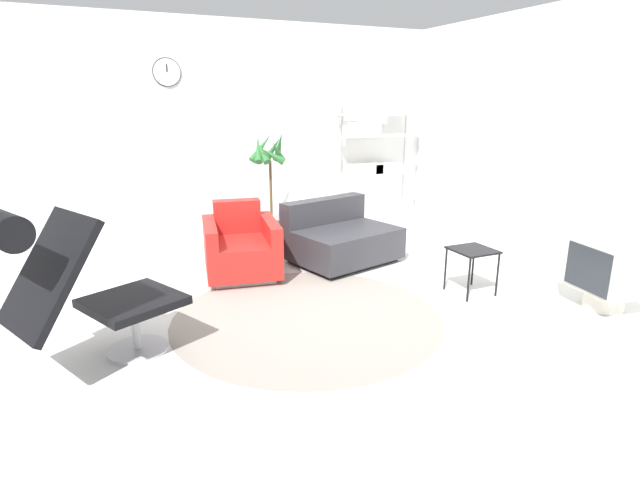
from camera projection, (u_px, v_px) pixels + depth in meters
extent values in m
plane|color=silver|center=(310.00, 302.00, 4.59)|extent=(12.00, 12.00, 0.00)
cube|color=white|center=(229.00, 130.00, 6.65)|extent=(12.00, 0.06, 2.80)
cylinder|color=black|center=(167.00, 72.00, 6.13)|extent=(0.34, 0.01, 0.34)
cylinder|color=white|center=(167.00, 72.00, 6.12)|extent=(0.32, 0.02, 0.32)
cube|color=black|center=(167.00, 68.00, 6.10)|extent=(0.01, 0.01, 0.10)
cube|color=white|center=(567.00, 137.00, 5.40)|extent=(0.06, 12.00, 2.80)
cylinder|color=gray|center=(307.00, 317.00, 4.26)|extent=(2.29, 2.29, 0.01)
cylinder|color=#BCBCC1|center=(138.00, 349.00, 3.70)|extent=(0.59, 0.59, 0.02)
cylinder|color=#BCBCC1|center=(136.00, 327.00, 3.65)|extent=(0.06, 0.06, 0.33)
cube|color=black|center=(133.00, 302.00, 3.60)|extent=(0.80, 0.80, 0.06)
cube|color=black|center=(49.00, 273.00, 3.10)|extent=(0.72, 0.76, 0.70)
cube|color=silver|center=(242.00, 272.00, 5.28)|extent=(0.71, 0.80, 0.06)
cube|color=red|center=(242.00, 255.00, 5.23)|extent=(0.63, 0.93, 0.33)
cube|color=red|center=(237.00, 216.00, 5.45)|extent=(0.52, 0.26, 0.36)
cube|color=red|center=(271.00, 244.00, 5.28)|extent=(0.26, 0.87, 0.53)
cube|color=red|center=(211.00, 248.00, 5.13)|extent=(0.26, 0.87, 0.53)
cube|color=black|center=(343.00, 259.00, 5.73)|extent=(1.18, 0.99, 0.05)
cube|color=#333338|center=(343.00, 243.00, 5.67)|extent=(1.32, 1.15, 0.35)
cube|color=#333338|center=(324.00, 211.00, 5.85)|extent=(1.14, 0.48, 0.29)
cube|color=black|center=(473.00, 250.00, 4.69)|extent=(0.38, 0.38, 0.02)
cylinder|color=black|center=(469.00, 280.00, 4.54)|extent=(0.02, 0.02, 0.42)
cylinder|color=black|center=(497.00, 275.00, 4.67)|extent=(0.02, 0.02, 0.42)
cylinder|color=black|center=(445.00, 269.00, 4.84)|extent=(0.02, 0.02, 0.42)
cylinder|color=black|center=(473.00, 265.00, 4.97)|extent=(0.02, 0.02, 0.42)
cylinder|color=beige|center=(604.00, 300.00, 4.41)|extent=(0.33, 0.33, 0.17)
cube|color=beige|center=(609.00, 267.00, 4.33)|extent=(0.52, 0.59, 0.44)
cube|color=#282D33|center=(588.00, 269.00, 4.27)|extent=(0.08, 0.47, 0.38)
cylinder|color=#333338|center=(272.00, 231.00, 6.56)|extent=(0.27, 0.27, 0.25)
cylinder|color=#382819|center=(272.00, 223.00, 6.52)|extent=(0.25, 0.25, 0.02)
cylinder|color=brown|center=(271.00, 192.00, 6.41)|extent=(0.04, 0.04, 0.80)
cone|color=#2D6B33|center=(279.00, 146.00, 6.30)|extent=(0.11, 0.34, 0.41)
cone|color=#2D6B33|center=(273.00, 149.00, 6.36)|extent=(0.27, 0.26, 0.33)
cone|color=#2D6B33|center=(262.00, 147.00, 6.37)|extent=(0.40, 0.24, 0.39)
cone|color=#2D6B33|center=(258.00, 149.00, 6.25)|extent=(0.20, 0.37, 0.37)
cone|color=#2D6B33|center=(262.00, 151.00, 6.20)|extent=(0.18, 0.33, 0.32)
cone|color=#2D6B33|center=(271.00, 155.00, 6.14)|extent=(0.36, 0.17, 0.26)
cone|color=#2D6B33|center=(277.00, 151.00, 6.23)|extent=(0.29, 0.27, 0.31)
cylinder|color=#BCBCC1|center=(338.00, 159.00, 7.26)|extent=(0.03, 0.03, 1.94)
cylinder|color=#BCBCC1|center=(404.00, 155.00, 7.70)|extent=(0.03, 0.03, 1.94)
cube|color=white|center=(376.00, 174.00, 7.44)|extent=(1.19, 0.28, 0.02)
cube|color=white|center=(377.00, 136.00, 7.29)|extent=(1.19, 0.28, 0.02)
cube|color=white|center=(378.00, 114.00, 7.20)|extent=(1.19, 0.28, 0.02)
cube|color=beige|center=(385.00, 168.00, 7.47)|extent=(0.44, 0.24, 0.13)
cube|color=silver|center=(362.00, 128.00, 7.15)|extent=(0.51, 0.24, 0.20)
cube|color=#B7B2A8|center=(400.00, 106.00, 7.31)|extent=(0.38, 0.24, 0.19)
cube|color=beige|center=(364.00, 169.00, 7.32)|extent=(0.53, 0.24, 0.14)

